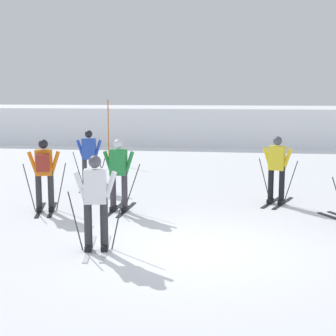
{
  "coord_description": "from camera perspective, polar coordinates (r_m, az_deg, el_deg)",
  "views": [
    {
      "loc": [
        0.73,
        -8.78,
        2.78
      ],
      "look_at": [
        -1.16,
        3.74,
        0.9
      ],
      "focal_mm": 54.47,
      "sensor_mm": 36.0,
      "label": 1
    }
  ],
  "objects": [
    {
      "name": "skier_yellow",
      "position": [
        12.97,
        12.09,
        -0.01
      ],
      "size": [
        0.95,
        1.63,
        1.71
      ],
      "color": "black",
      "rests_on": "ground"
    },
    {
      "name": "far_snow_ridge",
      "position": [
        29.46,
        7.16,
        4.88
      ],
      "size": [
        80.0,
        7.51,
        1.96
      ],
      "primitive_type": "cube",
      "color": "white",
      "rests_on": "ground"
    },
    {
      "name": "ground_plane",
      "position": [
        9.24,
        3.7,
        -9.09
      ],
      "size": [
        120.0,
        120.0,
        0.0
      ],
      "primitive_type": "plane",
      "color": "white"
    },
    {
      "name": "skier_green",
      "position": [
        11.96,
        -5.54,
        -0.56
      ],
      "size": [
        1.0,
        1.61,
        1.71
      ],
      "color": "black",
      "rests_on": "ground"
    },
    {
      "name": "skier_white",
      "position": [
        8.98,
        -8.1,
        -3.62
      ],
      "size": [
        0.99,
        1.64,
        1.71
      ],
      "color": "silver",
      "rests_on": "ground"
    },
    {
      "name": "trail_marker_pole",
      "position": [
        20.4,
        -6.69,
        4.09
      ],
      "size": [
        0.04,
        0.04,
        2.5
      ],
      "primitive_type": "cylinder",
      "color": "#C65614",
      "rests_on": "ground"
    },
    {
      "name": "skier_blue",
      "position": [
        14.9,
        -8.81,
        1.16
      ],
      "size": [
        1.0,
        1.63,
        1.71
      ],
      "color": "red",
      "rests_on": "ground"
    },
    {
      "name": "skier_orange",
      "position": [
        12.18,
        -13.7,
        -0.41
      ],
      "size": [
        0.97,
        1.64,
        1.71
      ],
      "color": "black",
      "rests_on": "ground"
    }
  ]
}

